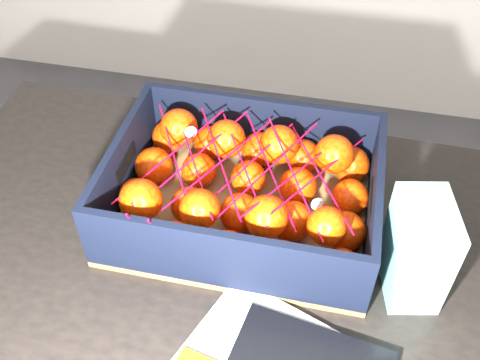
# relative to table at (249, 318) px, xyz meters

# --- Properties ---
(table) EXTENTS (1.22, 0.83, 0.75)m
(table) POSITION_rel_table_xyz_m (0.00, 0.00, 0.00)
(table) COLOR black
(table) RESTS_ON ground
(produce_crate) EXTENTS (0.43, 0.32, 0.13)m
(produce_crate) POSITION_rel_table_xyz_m (-0.04, 0.14, 0.14)
(produce_crate) COLOR brown
(produce_crate) RESTS_ON table
(clementine_heap) EXTENTS (0.40, 0.30, 0.12)m
(clementine_heap) POSITION_rel_table_xyz_m (-0.04, 0.14, 0.16)
(clementine_heap) COLOR red
(clementine_heap) RESTS_ON produce_crate
(mesh_net) EXTENTS (0.36, 0.28, 0.09)m
(mesh_net) POSITION_rel_table_xyz_m (-0.05, 0.13, 0.21)
(mesh_net) COLOR red
(mesh_net) RESTS_ON clementine_heap
(retail_carton) EXTENTS (0.09, 0.12, 0.16)m
(retail_carton) POSITION_rel_table_xyz_m (0.23, 0.05, 0.18)
(retail_carton) COLOR white
(retail_carton) RESTS_ON table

